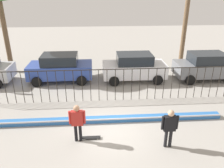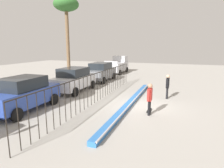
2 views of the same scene
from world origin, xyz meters
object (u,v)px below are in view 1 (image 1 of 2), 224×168
Objects in this scene: skateboard at (91,138)px; parked_car_white at (134,67)px; skateboarder at (77,120)px; parked_car_blue at (60,68)px; camera_operator at (170,125)px; parked_car_gray at (206,66)px.

parked_car_white is at bearing 68.88° from skateboard.
parked_car_white is at bearing 55.69° from skateboarder.
parked_car_blue reaches higher than skateboard.
camera_operator is 8.60m from parked_car_gray.
camera_operator reaches higher than skateboard.
parked_car_gray is at bearing 30.28° from skateboarder.
parked_car_gray is at bearing -0.83° from parked_car_blue.
skateboarder reaches higher than skateboard.
parked_car_white is at bearing -1.22° from parked_car_blue.
skateboarder is at bearing -168.24° from skateboard.
skateboarder is 0.40× the size of parked_car_blue.
parked_car_gray is at bearing 41.40° from skateboard.
skateboarder reaches higher than camera_operator.
skateboard is at bearing 2.08° from skateboarder.
camera_operator is at bearing -16.90° from skateboarder.
parked_car_gray reaches higher than skateboarder.
camera_operator is 7.27m from parked_car_white.
parked_car_blue is at bearing -8.31° from camera_operator.
skateboard is at bearing -70.78° from parked_car_blue.
skateboard is at bearing -113.21° from parked_car_white.
parked_car_gray is (7.98, 6.36, 0.91)m from skateboard.
parked_car_gray reaches higher than camera_operator.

